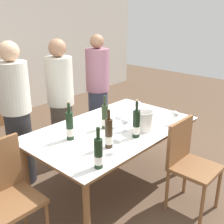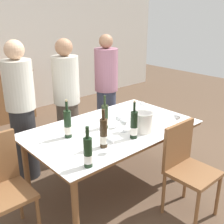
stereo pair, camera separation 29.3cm
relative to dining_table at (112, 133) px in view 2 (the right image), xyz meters
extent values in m
plane|color=brown|center=(0.00, 0.00, -0.67)|extent=(12.00, 12.00, 0.00)
cylinder|color=brown|center=(-0.80, -0.45, -0.32)|extent=(0.06, 0.06, 0.69)
cylinder|color=brown|center=(0.80, -0.45, -0.32)|extent=(0.06, 0.06, 0.69)
cylinder|color=brown|center=(-0.80, 0.45, -0.32)|extent=(0.06, 0.06, 0.69)
cylinder|color=brown|center=(0.80, 0.45, -0.32)|extent=(0.06, 0.06, 0.69)
cube|color=brown|center=(0.00, 0.00, 0.04)|extent=(1.77, 1.06, 0.04)
cube|color=white|center=(0.00, 0.00, 0.06)|extent=(1.80, 1.09, 0.01)
cylinder|color=white|center=(0.18, -0.28, 0.17)|extent=(0.20, 0.20, 0.21)
cylinder|color=white|center=(0.18, -0.28, 0.26)|extent=(0.21, 0.21, 0.01)
cylinder|color=#332314|center=(-0.35, -0.28, 0.20)|extent=(0.07, 0.07, 0.27)
cylinder|color=silver|center=(-0.35, -0.28, 0.14)|extent=(0.07, 0.07, 0.08)
cylinder|color=#332314|center=(-0.35, -0.28, 0.38)|extent=(0.03, 0.03, 0.09)
cylinder|color=black|center=(-0.48, 0.12, 0.20)|extent=(0.07, 0.07, 0.28)
cylinder|color=silver|center=(-0.48, 0.12, 0.14)|extent=(0.07, 0.07, 0.08)
cylinder|color=black|center=(-0.48, 0.12, 0.39)|extent=(0.03, 0.03, 0.10)
cylinder|color=tan|center=(-0.48, 0.12, 0.44)|extent=(0.02, 0.02, 0.02)
cylinder|color=black|center=(-0.66, -0.45, 0.19)|extent=(0.07, 0.07, 0.25)
cylinder|color=white|center=(-0.66, -0.45, 0.13)|extent=(0.07, 0.07, 0.07)
cylinder|color=black|center=(-0.66, -0.45, 0.36)|extent=(0.03, 0.03, 0.10)
cylinder|color=black|center=(-0.01, -0.33, 0.20)|extent=(0.07, 0.07, 0.27)
cylinder|color=white|center=(-0.01, -0.33, 0.14)|extent=(0.07, 0.07, 0.08)
cylinder|color=black|center=(-0.01, -0.33, 0.38)|extent=(0.03, 0.03, 0.10)
cylinder|color=tan|center=(-0.01, -0.33, 0.44)|extent=(0.02, 0.02, 0.02)
cylinder|color=#28381E|center=(-0.06, 0.05, 0.19)|extent=(0.07, 0.07, 0.25)
cylinder|color=silver|center=(-0.06, 0.05, 0.13)|extent=(0.07, 0.07, 0.07)
cylinder|color=#28381E|center=(-0.06, 0.05, 0.37)|extent=(0.03, 0.03, 0.10)
cylinder|color=white|center=(0.06, -0.03, 0.06)|extent=(0.08, 0.08, 0.00)
cylinder|color=white|center=(0.06, -0.03, 0.10)|extent=(0.01, 0.01, 0.07)
sphere|color=white|center=(0.06, -0.03, 0.16)|extent=(0.07, 0.07, 0.07)
cylinder|color=white|center=(0.58, 0.10, 0.06)|extent=(0.06, 0.06, 0.00)
cylinder|color=white|center=(0.58, 0.10, 0.10)|extent=(0.01, 0.01, 0.07)
sphere|color=white|center=(0.58, 0.10, 0.17)|extent=(0.08, 0.08, 0.08)
cylinder|color=white|center=(0.54, -0.44, 0.06)|extent=(0.08, 0.08, 0.00)
cylinder|color=white|center=(0.54, -0.44, 0.11)|extent=(0.01, 0.01, 0.08)
sphere|color=white|center=(0.54, -0.44, 0.18)|extent=(0.08, 0.08, 0.08)
cylinder|color=white|center=(-0.37, -0.40, 0.06)|extent=(0.07, 0.07, 0.00)
cylinder|color=white|center=(-0.37, -0.40, 0.11)|extent=(0.01, 0.01, 0.08)
sphere|color=white|center=(-0.37, -0.40, 0.17)|extent=(0.07, 0.07, 0.07)
cylinder|color=white|center=(0.02, -0.16, 0.06)|extent=(0.07, 0.07, 0.00)
cylinder|color=white|center=(0.02, -0.16, 0.10)|extent=(0.01, 0.01, 0.08)
sphere|color=white|center=(0.02, -0.16, 0.17)|extent=(0.07, 0.07, 0.07)
cylinder|color=brown|center=(-1.01, -0.18, -0.45)|extent=(0.03, 0.03, 0.44)
cylinder|color=brown|center=(-1.01, 0.18, -0.45)|extent=(0.03, 0.03, 0.44)
cube|color=brown|center=(-1.19, 0.00, -0.21)|extent=(0.42, 0.42, 0.04)
cylinder|color=brown|center=(0.08, -1.04, -0.44)|extent=(0.03, 0.03, 0.45)
cylinder|color=brown|center=(0.45, -1.04, -0.44)|extent=(0.03, 0.03, 0.45)
cylinder|color=brown|center=(0.08, -0.67, -0.44)|extent=(0.03, 0.03, 0.45)
cylinder|color=brown|center=(0.45, -0.67, -0.44)|extent=(0.03, 0.03, 0.45)
cube|color=brown|center=(0.26, -0.86, -0.20)|extent=(0.42, 0.42, 0.04)
cube|color=brown|center=(0.26, -0.67, 0.03)|extent=(0.42, 0.04, 0.43)
cylinder|color=#262628|center=(-0.61, 0.85, -0.23)|extent=(0.28, 0.28, 0.87)
cylinder|color=beige|center=(-0.61, 0.85, 0.47)|extent=(0.33, 0.33, 0.55)
sphere|color=#DBAD89|center=(-0.61, 0.85, 0.85)|extent=(0.21, 0.21, 0.21)
cylinder|color=#51473D|center=(0.00, 0.86, -0.27)|extent=(0.28, 0.28, 0.80)
cylinder|color=beige|center=(0.00, 0.86, 0.43)|extent=(0.33, 0.33, 0.59)
sphere|color=#A37556|center=(0.00, 0.86, 0.83)|extent=(0.21, 0.21, 0.21)
cylinder|color=#383F56|center=(0.71, 0.91, -0.26)|extent=(0.28, 0.28, 0.82)
cylinder|color=#9E667A|center=(0.71, 0.91, 0.45)|extent=(0.33, 0.33, 0.59)
sphere|color=#A37556|center=(0.71, 0.91, 0.84)|extent=(0.19, 0.19, 0.19)
camera|label=1|loc=(-2.04, -1.85, 1.26)|focal=45.00mm
camera|label=2|loc=(-1.83, -2.05, 1.26)|focal=45.00mm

